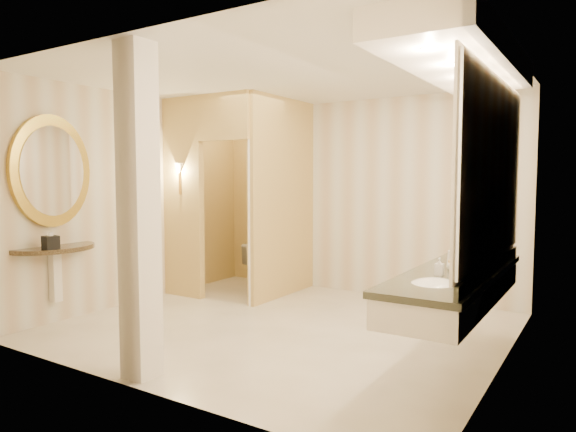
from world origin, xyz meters
name	(u,v)px	position (x,y,z in m)	size (l,w,h in m)	color
floor	(282,326)	(0.00, 0.00, 0.00)	(4.50, 4.50, 0.00)	white
ceiling	(282,76)	(0.00, 0.00, 2.70)	(4.50, 4.50, 0.00)	white
wall_back	(359,197)	(0.00, 2.00, 1.35)	(4.50, 0.02, 2.70)	beige
wall_front	(137,215)	(0.00, -2.00, 1.35)	(4.50, 0.02, 2.70)	beige
wall_left	(138,199)	(-2.25, 0.00, 1.35)	(0.02, 4.00, 2.70)	beige
wall_right	(505,211)	(2.25, 0.00, 1.35)	(0.02, 4.00, 2.70)	beige
toilet_closet	(251,195)	(-1.13, 0.97, 1.39)	(1.50, 1.55, 2.70)	tan
wall_sconce	(179,170)	(-1.93, 0.43, 1.73)	(0.14, 0.14, 0.42)	gold
vanity	(462,178)	(1.98, -0.40, 1.63)	(0.75, 2.41, 2.09)	white
console_shelf	(52,204)	(-2.21, -1.26, 1.34)	(0.95, 0.95, 1.92)	black
pillar	(139,212)	(-0.21, -1.80, 1.35)	(0.25, 0.25, 2.70)	white
tissue_box	(51,242)	(-1.99, -1.43, 0.94)	(0.14, 0.14, 0.14)	black
toilet	(266,265)	(-1.27, 1.53, 0.33)	(0.37, 0.65, 0.66)	white
soap_bottle_a	(439,267)	(1.90, -0.70, 0.94)	(0.06, 0.06, 0.14)	beige
soap_bottle_b	(452,263)	(1.92, -0.40, 0.93)	(0.08, 0.08, 0.11)	silver
soap_bottle_c	(452,256)	(1.91, -0.37, 0.98)	(0.08, 0.08, 0.21)	#C6B28C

